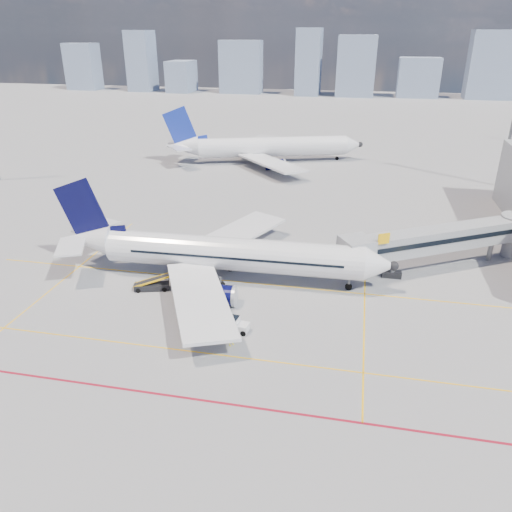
{
  "coord_description": "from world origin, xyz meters",
  "views": [
    {
      "loc": [
        12.09,
        -41.06,
        26.15
      ],
      "look_at": [
        2.17,
        6.74,
        4.0
      ],
      "focal_mm": 35.0,
      "sensor_mm": 36.0,
      "label": 1
    }
  ],
  "objects_px": {
    "baggage_tug": "(236,325)",
    "cargo_dolly": "(208,318)",
    "main_aircraft": "(219,254)",
    "second_aircraft": "(264,147)",
    "ramp_worker": "(231,336)",
    "belt_loader": "(153,285)"
  },
  "relations": [
    {
      "from": "cargo_dolly",
      "to": "main_aircraft",
      "type": "bearing_deg",
      "value": 107.63
    },
    {
      "from": "belt_loader",
      "to": "main_aircraft",
      "type": "bearing_deg",
      "value": 14.21
    },
    {
      "from": "ramp_worker",
      "to": "main_aircraft",
      "type": "bearing_deg",
      "value": 56.06
    },
    {
      "from": "baggage_tug",
      "to": "cargo_dolly",
      "type": "distance_m",
      "value": 2.88
    },
    {
      "from": "cargo_dolly",
      "to": "belt_loader",
      "type": "distance_m",
      "value": 10.16
    },
    {
      "from": "belt_loader",
      "to": "ramp_worker",
      "type": "height_order",
      "value": "belt_loader"
    },
    {
      "from": "baggage_tug",
      "to": "ramp_worker",
      "type": "distance_m",
      "value": 2.36
    },
    {
      "from": "belt_loader",
      "to": "ramp_worker",
      "type": "distance_m",
      "value": 14.12
    },
    {
      "from": "main_aircraft",
      "to": "belt_loader",
      "type": "bearing_deg",
      "value": -150.37
    },
    {
      "from": "main_aircraft",
      "to": "second_aircraft",
      "type": "relative_size",
      "value": 0.93
    },
    {
      "from": "main_aircraft",
      "to": "ramp_worker",
      "type": "bearing_deg",
      "value": -71.16
    },
    {
      "from": "main_aircraft",
      "to": "ramp_worker",
      "type": "relative_size",
      "value": 20.28
    },
    {
      "from": "belt_loader",
      "to": "baggage_tug",
      "type": "bearing_deg",
      "value": -46.67
    },
    {
      "from": "baggage_tug",
      "to": "main_aircraft",
      "type": "bearing_deg",
      "value": 120.61
    },
    {
      "from": "second_aircraft",
      "to": "cargo_dolly",
      "type": "distance_m",
      "value": 66.44
    },
    {
      "from": "second_aircraft",
      "to": "cargo_dolly",
      "type": "xyz_separation_m",
      "value": [
        7.18,
        -66.01,
        -2.28
      ]
    },
    {
      "from": "baggage_tug",
      "to": "cargo_dolly",
      "type": "bearing_deg",
      "value": -178.4
    },
    {
      "from": "cargo_dolly",
      "to": "belt_loader",
      "type": "relative_size",
      "value": 0.6
    },
    {
      "from": "main_aircraft",
      "to": "baggage_tug",
      "type": "relative_size",
      "value": 17.09
    },
    {
      "from": "second_aircraft",
      "to": "ramp_worker",
      "type": "relative_size",
      "value": 21.8
    },
    {
      "from": "second_aircraft",
      "to": "cargo_dolly",
      "type": "height_order",
      "value": "second_aircraft"
    },
    {
      "from": "second_aircraft",
      "to": "belt_loader",
      "type": "distance_m",
      "value": 60.03
    }
  ]
}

